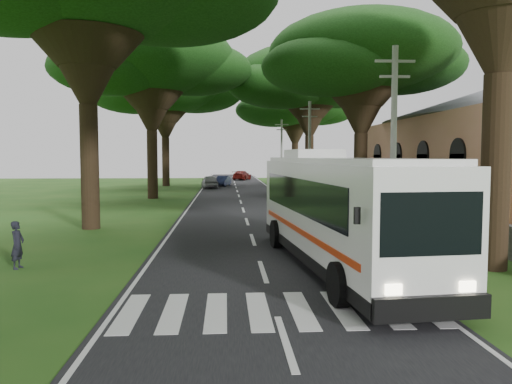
{
  "coord_description": "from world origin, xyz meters",
  "views": [
    {
      "loc": [
        -1.16,
        -13.53,
        3.68
      ],
      "look_at": [
        0.07,
        6.86,
        2.2
      ],
      "focal_mm": 35.0,
      "sensor_mm": 36.0,
      "label": 1
    }
  ],
  "objects_px": {
    "pole_mid": "(309,150)",
    "distant_car_b": "(223,181)",
    "church": "(490,139)",
    "pole_far": "(282,152)",
    "distant_car_a": "(210,182)",
    "pole_near": "(393,143)",
    "pedestrian": "(17,245)",
    "coach_bus": "(337,209)",
    "distant_car_c": "(242,175)"
  },
  "relations": [
    {
      "from": "pole_mid",
      "to": "pole_far",
      "type": "bearing_deg",
      "value": 90.0
    },
    {
      "from": "pole_mid",
      "to": "pole_near",
      "type": "bearing_deg",
      "value": -90.0
    },
    {
      "from": "church",
      "to": "pole_near",
      "type": "relative_size",
      "value": 3.0
    },
    {
      "from": "pole_near",
      "to": "pole_mid",
      "type": "height_order",
      "value": "same"
    },
    {
      "from": "pole_near",
      "to": "distant_car_c",
      "type": "distance_m",
      "value": 56.66
    },
    {
      "from": "distant_car_a",
      "to": "pole_near",
      "type": "bearing_deg",
      "value": 96.97
    },
    {
      "from": "church",
      "to": "distant_car_b",
      "type": "distance_m",
      "value": 32.48
    },
    {
      "from": "church",
      "to": "distant_car_a",
      "type": "bearing_deg",
      "value": 133.83
    },
    {
      "from": "church",
      "to": "distant_car_c",
      "type": "distance_m",
      "value": 44.3
    },
    {
      "from": "distant_car_c",
      "to": "pole_mid",
      "type": "bearing_deg",
      "value": 114.49
    },
    {
      "from": "pole_mid",
      "to": "pedestrian",
      "type": "xyz_separation_m",
      "value": [
        -13.47,
        -23.0,
        -3.4
      ]
    },
    {
      "from": "church",
      "to": "pedestrian",
      "type": "relative_size",
      "value": 15.31
    },
    {
      "from": "pole_far",
      "to": "distant_car_a",
      "type": "height_order",
      "value": "pole_far"
    },
    {
      "from": "pole_mid",
      "to": "pedestrian",
      "type": "height_order",
      "value": "pole_mid"
    },
    {
      "from": "coach_bus",
      "to": "distant_car_b",
      "type": "distance_m",
      "value": 44.95
    },
    {
      "from": "church",
      "to": "pedestrian",
      "type": "xyz_separation_m",
      "value": [
        -25.83,
        -18.55,
        -4.13
      ]
    },
    {
      "from": "pole_near",
      "to": "distant_car_a",
      "type": "distance_m",
      "value": 38.38
    },
    {
      "from": "distant_car_c",
      "to": "pole_near",
      "type": "bearing_deg",
      "value": 112.13
    },
    {
      "from": "church",
      "to": "coach_bus",
      "type": "relative_size",
      "value": 1.93
    },
    {
      "from": "pole_mid",
      "to": "distant_car_c",
      "type": "bearing_deg",
      "value": 96.67
    },
    {
      "from": "pole_mid",
      "to": "distant_car_b",
      "type": "distance_m",
      "value": 22.65
    },
    {
      "from": "pole_near",
      "to": "pole_far",
      "type": "relative_size",
      "value": 1.0
    },
    {
      "from": "pole_near",
      "to": "distant_car_a",
      "type": "bearing_deg",
      "value": 102.85
    },
    {
      "from": "coach_bus",
      "to": "distant_car_b",
      "type": "bearing_deg",
      "value": 89.8
    },
    {
      "from": "church",
      "to": "pole_far",
      "type": "distance_m",
      "value": 27.41
    },
    {
      "from": "coach_bus",
      "to": "pedestrian",
      "type": "xyz_separation_m",
      "value": [
        -10.44,
        0.51,
        -1.16
      ]
    },
    {
      "from": "pole_mid",
      "to": "pole_far",
      "type": "distance_m",
      "value": 20.0
    },
    {
      "from": "distant_car_a",
      "to": "distant_car_c",
      "type": "height_order",
      "value": "distant_car_a"
    },
    {
      "from": "distant_car_a",
      "to": "distant_car_b",
      "type": "distance_m",
      "value": 4.22
    },
    {
      "from": "pole_far",
      "to": "pedestrian",
      "type": "xyz_separation_m",
      "value": [
        -13.47,
        -43.0,
        -3.4
      ]
    },
    {
      "from": "coach_bus",
      "to": "pedestrian",
      "type": "distance_m",
      "value": 10.51
    },
    {
      "from": "distant_car_c",
      "to": "pedestrian",
      "type": "height_order",
      "value": "pedestrian"
    },
    {
      "from": "pole_near",
      "to": "church",
      "type": "bearing_deg",
      "value": 51.5
    },
    {
      "from": "pole_near",
      "to": "pole_far",
      "type": "distance_m",
      "value": 40.0
    },
    {
      "from": "pole_mid",
      "to": "distant_car_b",
      "type": "height_order",
      "value": "pole_mid"
    },
    {
      "from": "distant_car_a",
      "to": "church",
      "type": "bearing_deg",
      "value": 127.96
    },
    {
      "from": "pole_far",
      "to": "pole_mid",
      "type": "bearing_deg",
      "value": -90.0
    },
    {
      "from": "church",
      "to": "pole_mid",
      "type": "height_order",
      "value": "church"
    },
    {
      "from": "church",
      "to": "distant_car_b",
      "type": "height_order",
      "value": "church"
    },
    {
      "from": "church",
      "to": "distant_car_a",
      "type": "height_order",
      "value": "church"
    },
    {
      "from": "pole_far",
      "to": "distant_car_a",
      "type": "distance_m",
      "value": 9.56
    },
    {
      "from": "coach_bus",
      "to": "pole_far",
      "type": "bearing_deg",
      "value": 80.69
    },
    {
      "from": "church",
      "to": "pole_near",
      "type": "bearing_deg",
      "value": -128.5
    },
    {
      "from": "pole_near",
      "to": "distant_car_b",
      "type": "bearing_deg",
      "value": 99.7
    },
    {
      "from": "pole_near",
      "to": "distant_car_b",
      "type": "height_order",
      "value": "pole_near"
    },
    {
      "from": "coach_bus",
      "to": "pedestrian",
      "type": "bearing_deg",
      "value": 171.87
    },
    {
      "from": "pole_mid",
      "to": "distant_car_a",
      "type": "relative_size",
      "value": 1.84
    },
    {
      "from": "pole_mid",
      "to": "distant_car_b",
      "type": "relative_size",
      "value": 2.17
    },
    {
      "from": "distant_car_a",
      "to": "pedestrian",
      "type": "height_order",
      "value": "pedestrian"
    },
    {
      "from": "distant_car_b",
      "to": "coach_bus",
      "type": "bearing_deg",
      "value": -71.31
    }
  ]
}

